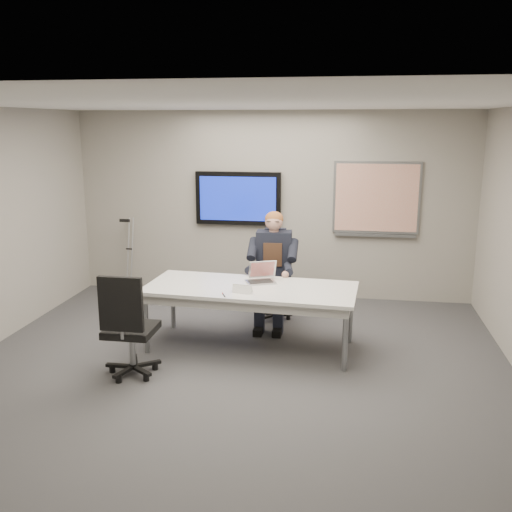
% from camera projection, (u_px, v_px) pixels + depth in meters
% --- Properties ---
extents(floor, '(6.00, 6.00, 0.02)m').
position_uv_depth(floor, '(232.00, 376.00, 6.04)').
color(floor, '#3C3C3F').
rests_on(floor, ground).
extents(ceiling, '(6.00, 6.00, 0.02)m').
position_uv_depth(ceiling, '(229.00, 103.00, 5.40)').
color(ceiling, white).
rests_on(ceiling, wall_back).
extents(wall_back, '(6.00, 0.02, 2.80)m').
position_uv_depth(wall_back, '(271.00, 205.00, 8.60)').
color(wall_back, gray).
rests_on(wall_back, ground).
extents(wall_front, '(6.00, 0.02, 2.80)m').
position_uv_depth(wall_front, '(107.00, 373.00, 2.84)').
color(wall_front, gray).
rests_on(wall_front, ground).
extents(conference_table, '(2.50, 1.17, 0.75)m').
position_uv_depth(conference_table, '(251.00, 294.00, 6.66)').
color(conference_table, silver).
rests_on(conference_table, ground).
extents(tv_display, '(1.30, 0.09, 0.80)m').
position_uv_depth(tv_display, '(238.00, 198.00, 8.61)').
color(tv_display, black).
rests_on(tv_display, wall_back).
extents(whiteboard, '(1.25, 0.08, 1.10)m').
position_uv_depth(whiteboard, '(376.00, 199.00, 8.30)').
color(whiteboard, gray).
rests_on(whiteboard, wall_back).
extents(office_chair_far, '(0.54, 0.54, 0.94)m').
position_uv_depth(office_chair_far, '(274.00, 298.00, 7.73)').
color(office_chair_far, black).
rests_on(office_chair_far, ground).
extents(office_chair_near, '(0.54, 0.54, 1.14)m').
position_uv_depth(office_chair_near, '(130.00, 344.00, 5.96)').
color(office_chair_near, black).
rests_on(office_chair_near, ground).
extents(seated_person, '(0.48, 0.82, 1.50)m').
position_uv_depth(seated_person, '(272.00, 281.00, 7.41)').
color(seated_person, '#1C1F2E').
rests_on(seated_person, office_chair_far).
extents(crutch, '(0.36, 0.64, 1.27)m').
position_uv_depth(crutch, '(130.00, 254.00, 8.92)').
color(crutch, '#ABAEB3').
rests_on(crutch, ground).
extents(laptop, '(0.40, 0.43, 0.24)m').
position_uv_depth(laptop, '(261.00, 276.00, 6.85)').
color(laptop, '#B1B1B3').
rests_on(laptop, conference_table).
extents(name_tent, '(0.24, 0.11, 0.09)m').
position_uv_depth(name_tent, '(242.00, 289.00, 6.39)').
color(name_tent, white).
rests_on(name_tent, conference_table).
extents(pen, '(0.07, 0.14, 0.01)m').
position_uv_depth(pen, '(224.00, 295.00, 6.30)').
color(pen, black).
rests_on(pen, conference_table).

